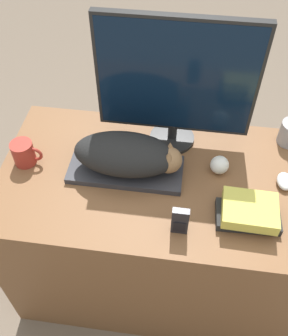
% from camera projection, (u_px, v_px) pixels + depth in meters
% --- Properties ---
extents(desk, '(1.25, 0.67, 0.76)m').
position_uv_depth(desk, '(160.00, 232.00, 1.76)').
color(desk, brown).
rests_on(desk, ground_plane).
extents(keyboard, '(0.43, 0.18, 0.02)m').
position_uv_depth(keyboard, '(126.00, 170.00, 1.48)').
color(keyboard, '#2D2D33').
rests_on(keyboard, desk).
extents(cat, '(0.40, 0.19, 0.15)m').
position_uv_depth(cat, '(129.00, 155.00, 1.42)').
color(cat, black).
rests_on(cat, keyboard).
extents(monitor, '(0.58, 0.18, 0.53)m').
position_uv_depth(monitor, '(176.00, 81.00, 1.39)').
color(monitor, black).
rests_on(monitor, desk).
extents(computer_mouse, '(0.06, 0.08, 0.03)m').
position_uv_depth(computer_mouse, '(285.00, 181.00, 1.44)').
color(computer_mouse, silver).
rests_on(computer_mouse, desk).
extents(coffee_mug, '(0.12, 0.08, 0.10)m').
position_uv_depth(coffee_mug, '(24.00, 153.00, 1.49)').
color(coffee_mug, '#9E2D23').
rests_on(coffee_mug, desk).
extents(baseball, '(0.07, 0.07, 0.07)m').
position_uv_depth(baseball, '(219.00, 165.00, 1.47)').
color(baseball, silver).
rests_on(baseball, desk).
extents(phone, '(0.06, 0.03, 0.11)m').
position_uv_depth(phone, '(180.00, 221.00, 1.28)').
color(phone, black).
rests_on(phone, desk).
extents(book_stack, '(0.22, 0.15, 0.08)m').
position_uv_depth(book_stack, '(249.00, 213.00, 1.32)').
color(book_stack, black).
rests_on(book_stack, desk).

